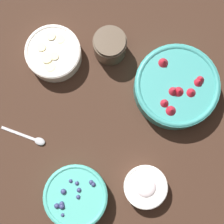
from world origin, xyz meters
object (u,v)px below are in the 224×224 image
at_px(bowl_blueberries, 76,196).
at_px(jar_chocolate, 110,46).
at_px(bowl_strawberries, 176,87).
at_px(bowl_cream, 145,187).
at_px(bowl_bananas, 54,53).

height_order(bowl_blueberries, jar_chocolate, jar_chocolate).
distance_m(bowl_strawberries, bowl_cream, 0.30).
xyz_separation_m(bowl_bananas, bowl_cream, (0.26, -0.39, -0.00)).
bearing_deg(bowl_strawberries, bowl_blueberries, -134.04).
xyz_separation_m(bowl_cream, jar_chocolate, (-0.09, 0.41, 0.01)).
bearing_deg(jar_chocolate, bowl_strawberries, -34.07).
height_order(bowl_bananas, bowl_cream, bowl_bananas).
height_order(bowl_cream, jar_chocolate, jar_chocolate).
bearing_deg(jar_chocolate, bowl_blueberries, -103.57).
distance_m(bowl_strawberries, jar_chocolate, 0.23).
bearing_deg(bowl_bananas, bowl_blueberries, -81.39).
bearing_deg(jar_chocolate, bowl_bananas, -174.45).
bearing_deg(bowl_blueberries, jar_chocolate, 76.43).
bearing_deg(bowl_cream, jar_chocolate, 102.42).
xyz_separation_m(bowl_strawberries, bowl_blueberries, (-0.29, -0.30, -0.01)).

